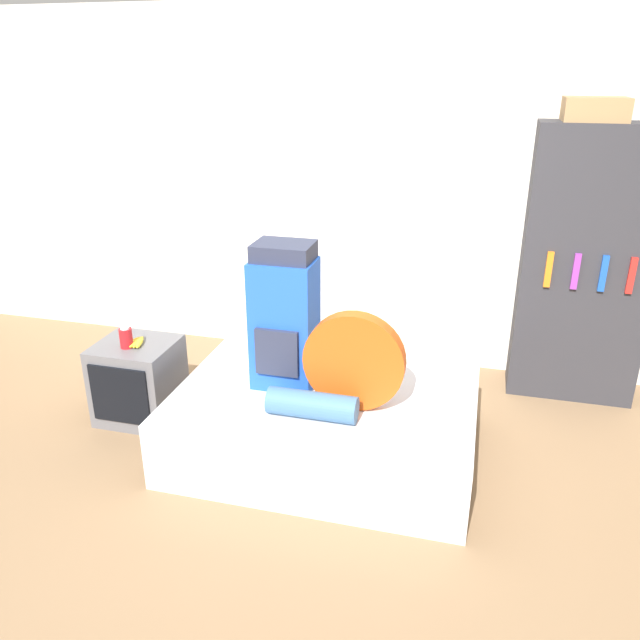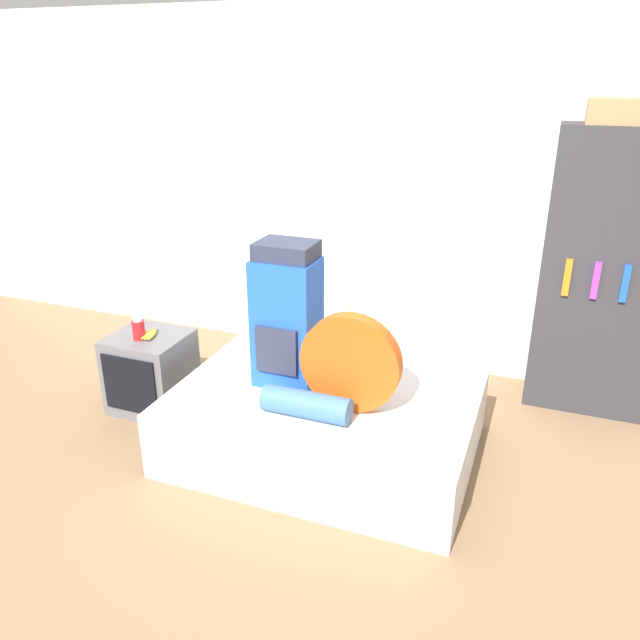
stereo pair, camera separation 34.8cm
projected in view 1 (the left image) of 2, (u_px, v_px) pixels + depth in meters
ground_plane at (283, 508)px, 3.30m from camera, size 16.00×16.00×0.00m
wall_back at (363, 193)px, 4.60m from camera, size 8.00×0.05×2.60m
bed at (325, 421)px, 3.73m from camera, size 1.73×1.24×0.40m
backpack at (284, 318)px, 3.59m from camera, size 0.36×0.31×0.86m
tent_bag at (354, 361)px, 3.39m from camera, size 0.56×0.09×0.56m
sleeping_roll at (312, 405)px, 3.36m from camera, size 0.49×0.15×0.15m
television at (139, 381)px, 4.07m from camera, size 0.49×0.47×0.53m
canister at (126, 337)px, 3.90m from camera, size 0.08×0.08×0.14m
banana_bunch at (137, 342)px, 3.96m from camera, size 0.13×0.17×0.03m
bookshelf at (586, 267)px, 4.15m from camera, size 0.83×0.35×1.86m
cardboard_box at (595, 109)px, 3.81m from camera, size 0.37×0.31×0.14m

